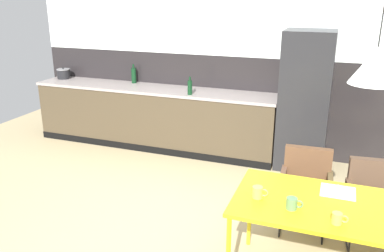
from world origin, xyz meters
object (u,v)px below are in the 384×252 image
(armchair_corner_seat, at_px, (306,180))
(mug_glass_clear, at_px, (338,218))
(mug_dark_espresso, at_px, (292,203))
(dining_table, at_px, (354,214))
(bottle_wine_green, at_px, (190,87))
(refrigerator_column, at_px, (305,101))
(mug_tall_blue, at_px, (258,192))
(cooking_pot, at_px, (63,74))
(bottle_spice_small, at_px, (134,75))
(armchair_far_side, at_px, (374,193))
(open_book, at_px, (338,192))
(pendant_lamp_over_table_near, at_px, (376,66))

(armchair_corner_seat, bearing_deg, mug_glass_clear, 101.39)
(mug_glass_clear, distance_m, mug_dark_espresso, 0.33)
(dining_table, distance_m, mug_dark_espresso, 0.48)
(mug_dark_espresso, distance_m, bottle_wine_green, 2.92)
(refrigerator_column, bearing_deg, armchair_corner_seat, -82.88)
(mug_dark_espresso, height_order, bottle_wine_green, bottle_wine_green)
(mug_tall_blue, distance_m, cooking_pot, 4.57)
(refrigerator_column, distance_m, bottle_spice_small, 2.63)
(armchair_far_side, bearing_deg, open_book, 55.27)
(mug_tall_blue, height_order, mug_dark_espresso, mug_tall_blue)
(pendant_lamp_over_table_near, bearing_deg, bottle_spice_small, 141.37)
(mug_glass_clear, xyz_separation_m, cooking_pot, (-4.34, 2.77, 0.20))
(dining_table, relative_size, open_book, 6.72)
(mug_glass_clear, bearing_deg, armchair_corner_seat, 104.10)
(refrigerator_column, bearing_deg, mug_tall_blue, -92.42)
(dining_table, xyz_separation_m, bottle_wine_green, (-2.13, 2.21, 0.31))
(armchair_corner_seat, xyz_separation_m, mug_dark_espresso, (-0.03, -1.05, 0.28))
(mug_dark_espresso, xyz_separation_m, bottle_wine_green, (-1.69, 2.38, 0.22))
(armchair_corner_seat, relative_size, mug_tall_blue, 6.52)
(mug_tall_blue, xyz_separation_m, cooking_pot, (-3.76, 2.60, 0.20))
(mug_dark_espresso, relative_size, pendant_lamp_over_table_near, 0.12)
(open_book, bearing_deg, mug_dark_espresso, -128.73)
(cooking_pot, bearing_deg, mug_dark_espresso, -33.63)
(cooking_pot, height_order, pendant_lamp_over_table_near, pendant_lamp_over_table_near)
(armchair_corner_seat, bearing_deg, bottle_spice_small, -34.39)
(open_book, bearing_deg, pendant_lamp_over_table_near, -54.73)
(bottle_wine_green, height_order, bottle_spice_small, bottle_spice_small)
(armchair_far_side, relative_size, open_book, 2.98)
(dining_table, relative_size, armchair_corner_seat, 2.20)
(cooking_pot, relative_size, bottle_spice_small, 0.72)
(refrigerator_column, height_order, pendant_lamp_over_table_near, pendant_lamp_over_table_near)
(mug_tall_blue, distance_m, bottle_wine_green, 2.71)
(bottle_wine_green, xyz_separation_m, bottle_spice_small, (-1.09, 0.40, 0.02))
(dining_table, distance_m, armchair_corner_seat, 0.98)
(mug_tall_blue, height_order, bottle_spice_small, bottle_spice_small)
(armchair_corner_seat, relative_size, bottle_spice_small, 2.75)
(armchair_corner_seat, height_order, mug_glass_clear, mug_glass_clear)
(mug_dark_espresso, height_order, pendant_lamp_over_table_near, pendant_lamp_over_table_near)
(armchair_corner_seat, bearing_deg, armchair_far_side, 173.93)
(bottle_wine_green, height_order, pendant_lamp_over_table_near, pendant_lamp_over_table_near)
(cooking_pot, height_order, bottle_wine_green, bottle_wine_green)
(cooking_pot, bearing_deg, refrigerator_column, -1.51)
(refrigerator_column, xyz_separation_m, mug_tall_blue, (-0.11, -2.49, -0.11))
(cooking_pot, xyz_separation_m, pendant_lamp_over_table_near, (4.46, -2.47, 0.80))
(dining_table, bearing_deg, mug_tall_blue, -172.94)
(mug_dark_espresso, height_order, cooking_pot, cooking_pot)
(armchair_far_side, distance_m, bottle_wine_green, 2.76)
(mug_dark_espresso, bearing_deg, bottle_spice_small, 135.00)
(bottle_spice_small, bearing_deg, pendant_lamp_over_table_near, -38.63)
(armchair_corner_seat, xyz_separation_m, cooking_pot, (-4.06, 1.63, 0.48))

